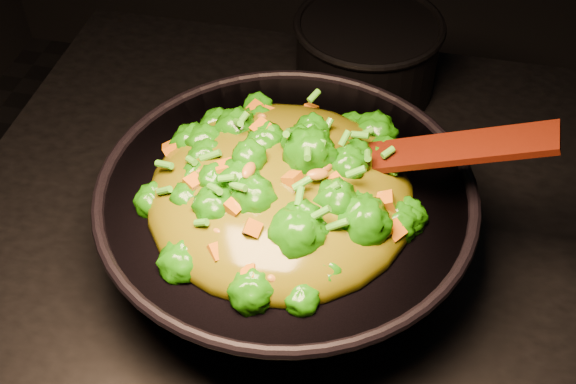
# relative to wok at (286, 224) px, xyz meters

# --- Properties ---
(wok) EXTENTS (0.50, 0.50, 0.13)m
(wok) POSITION_rel_wok_xyz_m (0.00, 0.00, 0.00)
(wok) COLOR black
(wok) RESTS_ON stovetop
(stir_fry) EXTENTS (0.39, 0.39, 0.11)m
(stir_fry) POSITION_rel_wok_xyz_m (-0.00, -0.02, 0.12)
(stir_fry) COLOR #1A6907
(stir_fry) RESTS_ON wok
(spatula) EXTENTS (0.32, 0.06, 0.13)m
(spatula) POSITION_rel_wok_xyz_m (0.14, 0.04, 0.12)
(spatula) COLOR #310F03
(spatula) RESTS_ON wok
(back_pot) EXTENTS (0.24, 0.24, 0.13)m
(back_pot) POSITION_rel_wok_xyz_m (0.05, 0.38, 0.00)
(back_pot) COLOR black
(back_pot) RESTS_ON stovetop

